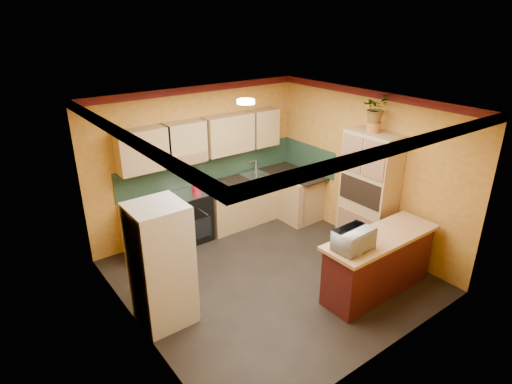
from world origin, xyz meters
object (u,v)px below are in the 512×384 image
(base_cabinets_back, at_px, (221,208))
(stove, at_px, (192,216))
(breakfast_bar, at_px, (378,265))
(fridge, at_px, (161,265))
(microwave, at_px, (354,239))
(pantry, at_px, (369,194))

(base_cabinets_back, xyz_separation_m, stove, (-0.62, -0.00, 0.02))
(breakfast_bar, bearing_deg, stove, 114.78)
(fridge, bearing_deg, stove, 51.51)
(microwave, bearing_deg, stove, 102.03)
(stove, xyz_separation_m, fridge, (-1.39, -1.74, 0.39))
(base_cabinets_back, relative_size, fridge, 2.15)
(pantry, height_order, microwave, pantry)
(microwave, bearing_deg, breakfast_bar, -2.50)
(breakfast_bar, bearing_deg, pantry, 48.66)
(fridge, xyz_separation_m, breakfast_bar, (2.79, -1.30, -0.41))
(base_cabinets_back, height_order, fridge, fridge)
(base_cabinets_back, distance_m, microwave, 3.11)
(base_cabinets_back, bearing_deg, stove, -180.00)
(stove, bearing_deg, pantry, -43.70)
(fridge, relative_size, microwave, 3.23)
(stove, relative_size, breakfast_bar, 0.51)
(breakfast_bar, height_order, microwave, microwave)
(microwave, bearing_deg, fridge, 146.71)
(pantry, bearing_deg, microwave, -147.12)
(base_cabinets_back, distance_m, stove, 0.63)
(stove, relative_size, fridge, 0.54)
(stove, xyz_separation_m, pantry, (2.21, -2.12, 0.59))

